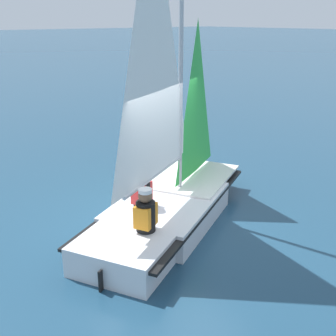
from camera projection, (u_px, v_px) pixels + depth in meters
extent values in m
plane|color=navy|center=(168.00, 222.00, 7.84)|extent=(260.00, 260.00, 0.00)
cube|color=silver|center=(168.00, 211.00, 7.76)|extent=(2.89, 2.50, 0.47)
cube|color=silver|center=(200.00, 179.00, 9.24)|extent=(1.30, 1.23, 0.47)
cube|color=silver|center=(121.00, 256.00, 6.27)|extent=(1.51, 1.66, 0.47)
cube|color=black|center=(168.00, 203.00, 7.71)|extent=(4.61, 3.36, 0.05)
cube|color=silver|center=(192.00, 176.00, 8.72)|extent=(2.44, 2.19, 0.04)
cylinder|color=#B7B7BC|center=(181.00, 53.00, 7.30)|extent=(0.08, 0.08, 5.09)
cylinder|color=#B7B7BC|center=(156.00, 175.00, 7.02)|extent=(1.94, 1.00, 0.07)
pyramid|color=white|center=(154.00, 39.00, 6.28)|extent=(1.84, 0.94, 4.29)
pyramid|color=green|center=(196.00, 98.00, 8.33)|extent=(1.36, 0.71, 3.02)
cube|color=black|center=(101.00, 281.00, 5.80)|extent=(0.09, 0.06, 0.33)
cube|color=black|center=(142.00, 218.00, 7.47)|extent=(0.36, 0.34, 0.45)
cylinder|color=black|center=(142.00, 194.00, 7.31)|extent=(0.40, 0.40, 0.50)
cube|color=red|center=(142.00, 192.00, 7.30)|extent=(0.42, 0.38, 0.35)
sphere|color=brown|center=(141.00, 175.00, 7.19)|extent=(0.22, 0.22, 0.22)
cube|color=black|center=(146.00, 244.00, 6.62)|extent=(0.36, 0.34, 0.45)
cylinder|color=black|center=(146.00, 217.00, 6.46)|extent=(0.40, 0.40, 0.50)
cube|color=orange|center=(146.00, 215.00, 6.46)|extent=(0.42, 0.38, 0.35)
sphere|color=brown|center=(145.00, 196.00, 6.35)|extent=(0.22, 0.22, 0.22)
cylinder|color=white|center=(145.00, 191.00, 6.32)|extent=(0.28, 0.28, 0.06)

